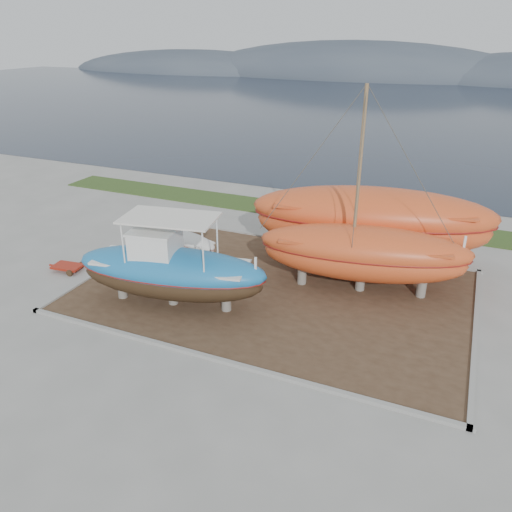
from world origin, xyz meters
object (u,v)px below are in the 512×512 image
at_px(orange_bare_hull, 370,228).
at_px(red_trailer, 68,268).
at_px(white_dinghy, 191,245).
at_px(orange_sailboat, 369,196).
at_px(blue_caique, 170,262).

height_order(orange_bare_hull, red_trailer, orange_bare_hull).
bearing_deg(orange_bare_hull, white_dinghy, -175.62).
height_order(orange_sailboat, orange_bare_hull, orange_sailboat).
bearing_deg(red_trailer, blue_caique, -13.10).
height_order(blue_caique, white_dinghy, blue_caique).
distance_m(white_dinghy, orange_bare_hull, 9.83).
distance_m(orange_sailboat, orange_bare_hull, 4.10).
distance_m(orange_sailboat, red_trailer, 15.82).
relative_size(orange_bare_hull, red_trailer, 5.56).
relative_size(blue_caique, orange_bare_hull, 0.71).
bearing_deg(blue_caique, orange_sailboat, 22.02).
height_order(blue_caique, orange_bare_hull, blue_caique).
xyz_separation_m(orange_sailboat, red_trailer, (-14.59, -3.96, -4.66)).
bearing_deg(orange_bare_hull, red_trailer, -165.14).
xyz_separation_m(blue_caique, red_trailer, (-6.99, 0.79, -2.02)).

